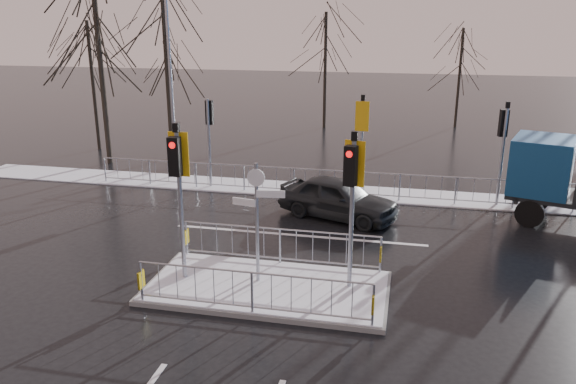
% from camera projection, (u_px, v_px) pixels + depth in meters
% --- Properties ---
extents(ground, '(120.00, 120.00, 0.00)m').
position_uv_depth(ground, '(268.00, 290.00, 14.07)').
color(ground, black).
rests_on(ground, ground).
extents(snow_verge, '(30.00, 2.00, 0.04)m').
position_uv_depth(snow_verge, '(322.00, 191.00, 22.09)').
color(snow_verge, silver).
rests_on(snow_verge, ground).
extents(lane_markings, '(8.00, 11.38, 0.01)m').
position_uv_depth(lane_markings, '(264.00, 296.00, 13.76)').
color(lane_markings, silver).
rests_on(lane_markings, ground).
extents(traffic_island, '(6.00, 3.04, 4.15)m').
position_uv_depth(traffic_island, '(267.00, 276.00, 13.96)').
color(traffic_island, slate).
rests_on(traffic_island, ground).
extents(far_kerb_fixtures, '(18.00, 0.65, 3.83)m').
position_uv_depth(far_kerb_fixtures, '(328.00, 170.00, 21.26)').
color(far_kerb_fixtures, '#91959E').
rests_on(far_kerb_fixtures, ground).
extents(car_far_lane, '(4.43, 2.96, 1.40)m').
position_uv_depth(car_far_lane, '(338.00, 198.00, 19.00)').
color(car_far_lane, black).
rests_on(car_far_lane, ground).
extents(flatbed_truck, '(6.40, 3.87, 2.79)m').
position_uv_depth(flatbed_truck, '(569.00, 180.00, 18.29)').
color(flatbed_truck, black).
rests_on(flatbed_truck, ground).
extents(tree_near_a, '(4.75, 4.75, 8.97)m').
position_uv_depth(tree_near_a, '(97.00, 28.00, 24.67)').
color(tree_near_a, black).
rests_on(tree_near_a, ground).
extents(tree_near_b, '(4.00, 4.00, 7.55)m').
position_uv_depth(tree_near_b, '(166.00, 50.00, 25.84)').
color(tree_near_b, black).
rests_on(tree_near_b, ground).
extents(tree_near_c, '(3.50, 3.50, 6.61)m').
position_uv_depth(tree_near_c, '(91.00, 61.00, 27.89)').
color(tree_near_c, black).
rests_on(tree_near_c, ground).
extents(tree_far_a, '(3.75, 3.75, 7.08)m').
position_uv_depth(tree_far_a, '(326.00, 48.00, 33.57)').
color(tree_far_a, black).
rests_on(tree_far_a, ground).
extents(tree_far_b, '(3.25, 3.25, 6.14)m').
position_uv_depth(tree_far_b, '(461.00, 59.00, 33.99)').
color(tree_far_b, black).
rests_on(tree_far_b, ground).
extents(street_lamp_left, '(1.25, 0.18, 8.20)m').
position_uv_depth(street_lamp_left, '(172.00, 70.00, 22.92)').
color(street_lamp_left, '#91959E').
rests_on(street_lamp_left, ground).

